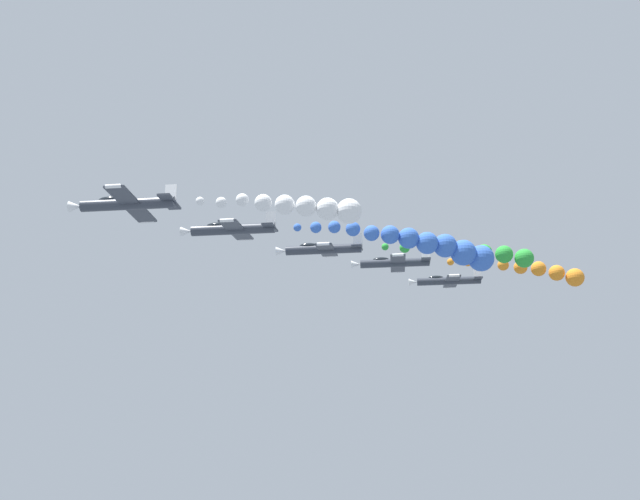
{
  "coord_description": "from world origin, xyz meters",
  "views": [
    {
      "loc": [
        -78.42,
        -8.12,
        68.29
      ],
      "look_at": [
        0.0,
        0.0,
        100.33
      ],
      "focal_mm": 40.47,
      "sensor_mm": 36.0,
      "label": 1
    }
  ],
  "objects_px": {
    "airplane_left_inner": "(231,229)",
    "airplane_right_inner": "(322,249)",
    "airplane_left_outer": "(393,263)",
    "airplane_right_outer": "(448,281)",
    "airplane_lead": "(126,204)"
  },
  "relations": [
    {
      "from": "airplane_lead",
      "to": "airplane_left_outer",
      "type": "bearing_deg",
      "value": -39.86
    },
    {
      "from": "airplane_lead",
      "to": "airplane_right_outer",
      "type": "distance_m",
      "value": 51.63
    },
    {
      "from": "airplane_right_inner",
      "to": "airplane_left_outer",
      "type": "bearing_deg",
      "value": -40.84
    },
    {
      "from": "airplane_left_inner",
      "to": "airplane_right_inner",
      "type": "xyz_separation_m",
      "value": [
        9.7,
        -8.77,
        1.26
      ]
    },
    {
      "from": "airplane_left_inner",
      "to": "airplane_right_inner",
      "type": "distance_m",
      "value": 13.14
    },
    {
      "from": "airplane_right_inner",
      "to": "airplane_right_outer",
      "type": "xyz_separation_m",
      "value": [
        19.65,
        -16.08,
        2.42
      ]
    },
    {
      "from": "airplane_left_outer",
      "to": "airplane_right_outer",
      "type": "distance_m",
      "value": 12.54
    },
    {
      "from": "airplane_left_inner",
      "to": "airplane_right_inner",
      "type": "relative_size",
      "value": 1.0
    },
    {
      "from": "airplane_left_inner",
      "to": "airplane_left_outer",
      "type": "relative_size",
      "value": 1.0
    },
    {
      "from": "airplane_lead",
      "to": "airplane_right_inner",
      "type": "xyz_separation_m",
      "value": [
        20.07,
        -16.48,
        2.86
      ]
    },
    {
      "from": "airplane_right_inner",
      "to": "airplane_left_outer",
      "type": "xyz_separation_m",
      "value": [
        9.74,
        -8.42,
        1.67
      ]
    },
    {
      "from": "airplane_lead",
      "to": "airplane_right_inner",
      "type": "height_order",
      "value": "airplane_right_inner"
    },
    {
      "from": "airplane_left_inner",
      "to": "airplane_right_inner",
      "type": "bearing_deg",
      "value": -42.11
    },
    {
      "from": "airplane_left_outer",
      "to": "airplane_right_outer",
      "type": "height_order",
      "value": "airplane_right_outer"
    },
    {
      "from": "airplane_lead",
      "to": "airplane_left_outer",
      "type": "height_order",
      "value": "airplane_left_outer"
    }
  ]
}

